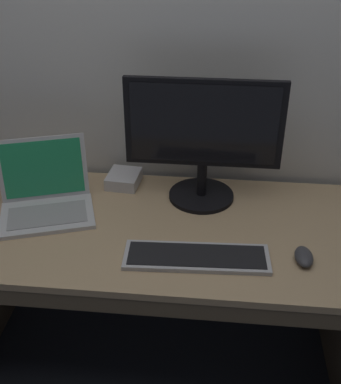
# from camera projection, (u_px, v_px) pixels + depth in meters

# --- Properties ---
(ground_plane) EXTENTS (14.00, 14.00, 0.00)m
(ground_plane) POSITION_uv_depth(u_px,v_px,m) (155.00, 366.00, 2.12)
(ground_plane) COLOR #2D333D
(back_wall) EXTENTS (4.42, 0.04, 2.69)m
(back_wall) POSITION_uv_depth(u_px,v_px,m) (164.00, 26.00, 1.76)
(back_wall) COLOR silver
(back_wall) RESTS_ON ground
(desk) EXTENTS (1.56, 0.70, 0.75)m
(desk) POSITION_uv_depth(u_px,v_px,m) (153.00, 276.00, 1.84)
(desk) COLOR tan
(desk) RESTS_ON ground
(laptop_silver) EXTENTS (0.39, 0.36, 0.25)m
(laptop_silver) POSITION_uv_depth(u_px,v_px,m) (46.00, 199.00, 1.78)
(laptop_silver) COLOR silver
(laptop_silver) RESTS_ON desk
(external_monitor) EXTENTS (0.56, 0.25, 0.47)m
(external_monitor) POSITION_uv_depth(u_px,v_px,m) (203.00, 139.00, 1.75)
(external_monitor) COLOR black
(external_monitor) RESTS_ON desk
(wired_keyboard) EXTENTS (0.47, 0.16, 0.02)m
(wired_keyboard) POSITION_uv_depth(u_px,v_px,m) (197.00, 257.00, 1.57)
(wired_keyboard) COLOR #BCBCC1
(wired_keyboard) RESTS_ON desk
(computer_mouse) EXTENTS (0.06, 0.10, 0.03)m
(computer_mouse) POSITION_uv_depth(u_px,v_px,m) (304.00, 257.00, 1.55)
(computer_mouse) COLOR #38383D
(computer_mouse) RESTS_ON desk
(external_drive_box) EXTENTS (0.13, 0.15, 0.05)m
(external_drive_box) POSITION_uv_depth(u_px,v_px,m) (124.00, 179.00, 1.96)
(external_drive_box) COLOR silver
(external_drive_box) RESTS_ON desk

